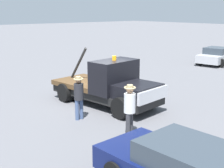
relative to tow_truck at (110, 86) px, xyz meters
The scene contains 6 objects.
ground_plane 0.97m from the tow_truck, behind, with size 160.00×160.00×0.00m, color slate.
tow_truck is the anchor object (origin of this frame).
person_near_truck 3.53m from the tow_truck, 29.06° to the right, with size 0.40×0.40×1.81m.
person_at_hood 2.16m from the tow_truck, 74.15° to the right, with size 0.38×0.38×1.73m.
parked_car_silver 14.09m from the tow_truck, 102.73° to the left, with size 2.88×4.53×1.34m.
traffic_cone 3.56m from the tow_truck, 110.75° to the left, with size 0.40×0.40×0.55m.
Camera 1 is at (10.68, -8.60, 4.23)m, focal length 50.00 mm.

